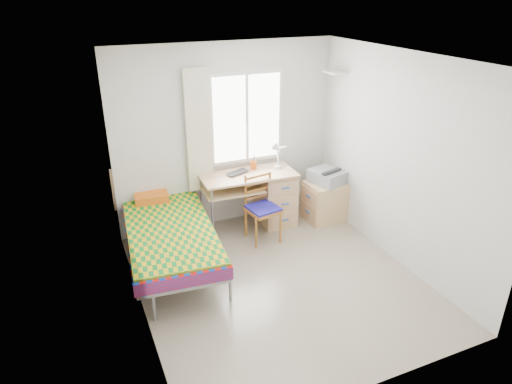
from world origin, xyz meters
TOP-DOWN VIEW (x-y plane):
  - floor at (0.00, 0.00)m, footprint 3.50×3.50m
  - ceiling at (0.00, 0.00)m, footprint 3.50×3.50m
  - wall_back at (0.00, 1.75)m, footprint 3.20×0.00m
  - wall_left at (-1.60, 0.00)m, footprint 0.00×3.50m
  - wall_right at (1.60, 0.00)m, footprint 0.00×3.50m
  - window at (0.30, 1.73)m, footprint 1.10×0.04m
  - curtain at (-0.42, 1.68)m, footprint 0.35×0.05m
  - floating_shelf at (1.49, 1.40)m, footprint 0.20×0.32m
  - bed at (-1.09, 0.96)m, footprint 1.23×2.31m
  - desk at (0.55, 1.41)m, footprint 1.37×0.68m
  - chair at (0.23, 1.04)m, footprint 0.46×0.46m
  - cabinet at (1.32, 1.17)m, footprint 0.56×0.49m
  - printer at (1.35, 1.19)m, footprint 0.52×0.56m
  - laptop at (0.07, 1.43)m, footprint 0.40×0.33m
  - pen_cup at (0.33, 1.57)m, footprint 0.10×0.10m
  - task_lamp at (0.61, 1.34)m, footprint 0.23×0.33m
  - book at (0.03, 1.41)m, footprint 0.21×0.28m

SIDE VIEW (x-z plane):
  - floor at x=0.00m, z-range 0.00..0.00m
  - cabinet at x=1.32m, z-range 0.00..0.60m
  - desk at x=0.55m, z-range 0.03..0.87m
  - bed at x=-1.09m, z-range -0.02..0.95m
  - chair at x=0.23m, z-range 0.06..0.99m
  - book at x=0.03m, z-range 0.58..0.60m
  - printer at x=1.35m, z-range 0.60..0.80m
  - laptop at x=0.07m, z-range 0.84..0.86m
  - pen_cup at x=0.33m, z-range 0.84..0.95m
  - task_lamp at x=0.61m, z-range 0.89..1.33m
  - wall_left at x=-1.60m, z-range -0.45..3.05m
  - wall_right at x=1.60m, z-range -0.45..3.05m
  - wall_back at x=0.00m, z-range -0.30..2.90m
  - curtain at x=-0.42m, z-range 0.60..2.30m
  - window at x=0.30m, z-range 0.90..2.20m
  - floating_shelf at x=1.49m, z-range 2.13..2.17m
  - ceiling at x=0.00m, z-range 2.60..2.60m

